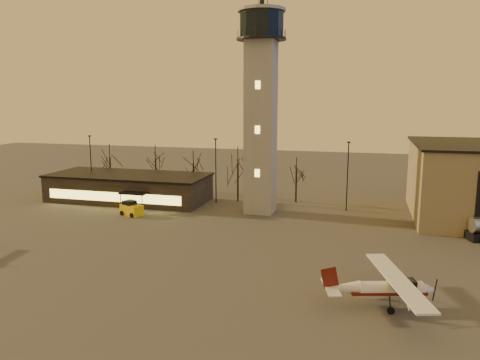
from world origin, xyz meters
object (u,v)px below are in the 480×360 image
(control_tower, at_px, (261,98))
(cessna_front, at_px, (392,293))
(service_cart, at_px, (131,210))
(terminal, at_px, (129,187))

(control_tower, distance_m, cessna_front, 35.77)
(service_cart, bearing_deg, terminal, 142.67)
(control_tower, relative_size, service_cart, 9.06)
(terminal, bearing_deg, cessna_front, -37.28)
(terminal, distance_m, service_cart, 9.96)
(service_cart, bearing_deg, cessna_front, -9.04)
(terminal, relative_size, cessna_front, 2.12)
(control_tower, relative_size, cessna_front, 2.72)
(terminal, xyz_separation_m, cessna_front, (38.90, -29.61, -1.02))
(control_tower, distance_m, service_cart, 24.01)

